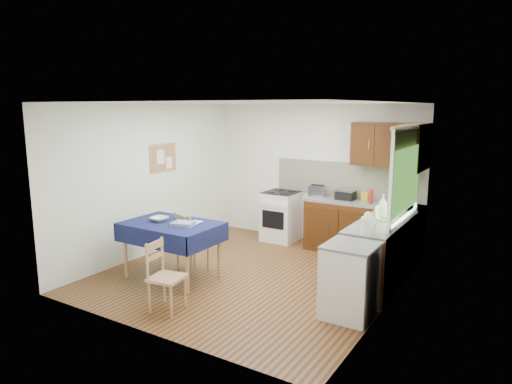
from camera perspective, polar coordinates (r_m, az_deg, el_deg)
The scene contains 33 objects.
floor at distance 6.86m, azimuth -0.49°, elevation -10.27°, with size 4.20×4.20×0.00m, color #452012.
ceiling at distance 6.41m, azimuth -0.52°, elevation 11.09°, with size 4.00×4.20×0.02m, color white.
wall_back at distance 8.35m, azimuth 7.20°, elevation 2.29°, with size 4.00×0.02×2.50m, color white.
wall_front at distance 4.92m, azimuth -13.69°, elevation -3.77°, with size 4.00×0.02×2.50m, color white.
wall_left at distance 7.76m, azimuth -13.11°, elevation 1.46°, with size 0.02×4.20×2.50m, color white.
wall_right at distance 5.73m, azimuth 16.67°, elevation -1.88°, with size 0.02×4.20×2.50m, color white.
base_cabinets at distance 7.28m, azimuth 14.05°, elevation -5.80°, with size 1.90×2.30×0.86m.
worktop_back at distance 7.76m, azimuth 13.27°, elevation -1.32°, with size 1.90×0.60×0.04m, color slate.
worktop_right at distance 6.50m, azimuth 15.46°, elevation -3.71°, with size 0.60×1.70×0.04m, color slate.
worktop_corner at distance 7.59m, azimuth 17.93°, elevation -1.82°, with size 0.60×0.60×0.04m, color slate.
splashback at distance 8.10m, azimuth 11.33°, elevation 1.55°, with size 2.70×0.02×0.60m, color white.
upper_cabinets at distance 7.49m, azimuth 17.04°, elevation 5.58°, with size 1.20×0.85×0.70m.
stove at distance 8.45m, azimuth 3.14°, elevation -3.00°, with size 0.60×0.61×0.92m.
window at distance 6.34m, azimuth 18.29°, elevation 2.87°, with size 0.04×1.48×1.26m.
fridge at distance 5.54m, azimuth 11.65°, elevation -10.81°, with size 0.58×0.60×0.89m.
corkboard at distance 7.91m, azimuth -11.53°, elevation 4.24°, with size 0.04×0.62×0.47m.
dining_table at distance 6.65m, azimuth -10.52°, elevation -4.68°, with size 1.35×0.91×0.82m.
chair_far at distance 6.93m, azimuth -8.25°, elevation -5.98°, with size 0.47×0.47×0.91m.
chair_near at distance 5.72m, azimuth -11.46°, elevation -9.97°, with size 0.43×0.43×0.86m.
toaster at distance 8.04m, azimuth 7.71°, elevation 0.13°, with size 0.28×0.17×0.22m.
sandwich_press at distance 7.86m, azimuth 11.13°, elevation -0.30°, with size 0.30×0.26×0.17m.
sauce_bottle at distance 7.59m, azimuth 14.23°, elevation -0.57°, with size 0.05×0.05×0.23m, color red.
yellow_packet at distance 7.83m, azimuth 13.47°, elevation -0.52°, with size 0.11×0.08×0.15m, color gold.
dish_rack at distance 6.63m, azimuth 15.30°, elevation -3.03°, with size 0.45×0.34×0.21m.
kettle at distance 5.76m, azimuth 13.81°, elevation -3.95°, with size 0.17×0.17×0.29m.
cup at distance 7.57m, azimuth 16.48°, elevation -1.29°, with size 0.11×0.11×0.09m, color white.
soap_bottle_a at distance 6.64m, azimuth 15.56°, elevation -1.76°, with size 0.13×0.13×0.33m, color white.
soap_bottle_b at distance 6.91m, azimuth 16.01°, elevation -1.99°, with size 0.08×0.08×0.18m, color #1B519E.
soap_bottle_c at distance 6.01m, azimuth 14.20°, elevation -3.79°, with size 0.13×0.13×0.17m, color #238032.
plate_bowl at distance 6.74m, azimuth -11.99°, elevation -3.33°, with size 0.25×0.25×0.06m, color beige.
book at distance 6.58m, azimuth -8.23°, elevation -3.74°, with size 0.16×0.21×0.02m, color white.
spice_jar at distance 6.62m, azimuth -8.99°, elevation -3.37°, with size 0.04×0.04×0.09m, color green.
tea_towel at distance 6.43m, azimuth -9.09°, elevation -3.95°, with size 0.29×0.23×0.05m, color #284195.
Camera 1 is at (3.42, -5.43, 2.44)m, focal length 32.00 mm.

